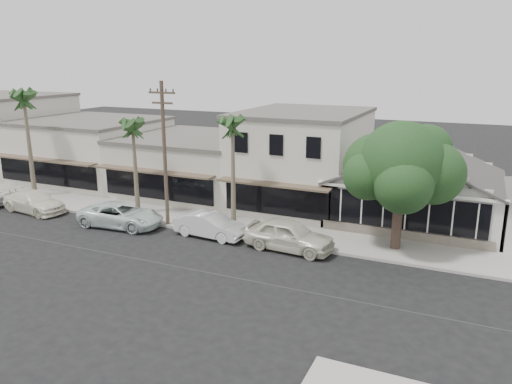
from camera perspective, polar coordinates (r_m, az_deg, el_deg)
The scene contains 16 objects.
ground at distance 23.77m, azimuth 1.23°, elevation -10.47°, with size 140.00×140.00×0.00m, color black.
sidewalk_north at distance 32.77m, azimuth -7.06°, elevation -3.20°, with size 90.00×3.50×0.15m, color #9E9991.
corner_shop at distance 33.30m, azimuth 17.81°, elevation 1.03°, with size 10.40×8.60×5.10m.
row_building_near at distance 35.85m, azimuth 5.31°, elevation 3.67°, with size 8.00×10.00×6.50m, color silver.
row_building_midnear at distance 39.85m, azimuth -7.07°, elevation 3.06°, with size 10.00×10.00×4.20m, color beige.
row_building_midfar at distance 46.04m, azimuth -18.38°, elevation 4.51°, with size 11.00×10.00×5.00m, color silver.
row_building_far at distance 53.91m, azimuth -27.19°, elevation 6.02°, with size 11.00×10.00×6.80m, color beige.
utility_pole at distance 30.90m, azimuth -10.41°, elevation 4.59°, with size 1.80×0.24×9.00m.
car_0 at distance 27.54m, azimuth 3.78°, elevation -4.94°, with size 2.02×5.02×1.71m, color beige.
car_1 at distance 29.64m, azimuth -5.29°, elevation -3.79°, with size 1.54×4.41×1.45m, color silver.
car_2 at distance 32.47m, azimuth -15.16°, elevation -2.54°, with size 2.48×5.38×1.50m, color silver.
car_3 at distance 37.58m, azimuth -24.04°, elevation -1.03°, with size 2.01×4.95×1.44m, color white.
shade_tree at distance 27.65m, azimuth 16.21°, elevation 2.86°, with size 6.44×5.82×7.14m.
palm_east at distance 29.72m, azimuth -2.70°, elevation 7.43°, with size 2.52×2.52×7.39m.
palm_mid at distance 33.56m, azimuth -13.91°, elevation 7.19°, with size 2.97×2.97×6.97m.
palm_west at distance 40.57m, azimuth -25.00°, elevation 9.53°, with size 3.19×3.19×8.58m.
Camera 1 is at (8.36, -19.79, 10.17)m, focal length 35.00 mm.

